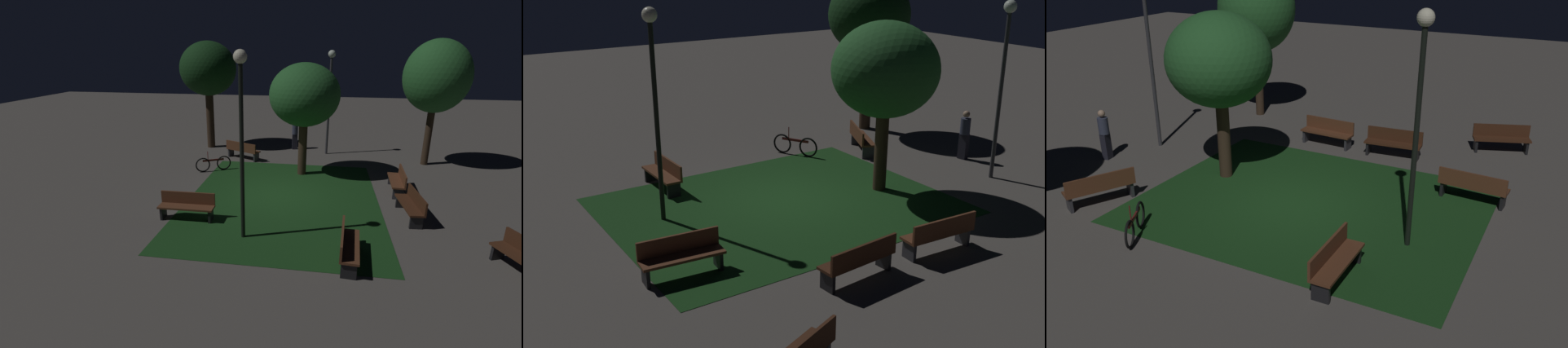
% 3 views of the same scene
% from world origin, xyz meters
% --- Properties ---
extents(ground_plane, '(60.00, 60.00, 0.00)m').
position_xyz_m(ground_plane, '(0.00, 0.00, 0.00)').
color(ground_plane, '#56514C').
extents(grass_lawn, '(8.82, 6.87, 0.01)m').
position_xyz_m(grass_lawn, '(-0.39, -0.28, 0.01)').
color(grass_lawn, '#194219').
rests_on(grass_lawn, ground).
extents(bench_near_trees, '(1.83, 0.62, 0.88)m').
position_xyz_m(bench_near_trees, '(-1.16, -4.58, 0.48)').
color(bench_near_trees, '#422314').
rests_on(bench_near_trees, ground).
extents(bench_corner, '(1.83, 0.59, 0.88)m').
position_xyz_m(bench_corner, '(1.17, -4.58, 0.48)').
color(bench_corner, brown).
rests_on(bench_corner, ground).
extents(bench_back_row, '(1.22, 1.83, 0.88)m').
position_xyz_m(bench_back_row, '(4.54, 2.27, 0.48)').
color(bench_back_row, brown).
rests_on(bench_back_row, ground).
extents(bench_lawn_edge, '(1.85, 1.08, 0.88)m').
position_xyz_m(bench_lawn_edge, '(-4.15, -6.64, 0.48)').
color(bench_lawn_edge, '#422314').
rests_on(bench_lawn_edge, ground).
extents(bench_front_right, '(0.50, 1.80, 0.88)m').
position_xyz_m(bench_front_right, '(-2.41, 2.62, 0.48)').
color(bench_front_right, brown).
rests_on(bench_front_right, ground).
extents(bench_path_side, '(1.83, 0.63, 0.88)m').
position_xyz_m(bench_path_side, '(-4.14, -2.34, 0.48)').
color(bench_path_side, brown).
rests_on(bench_path_side, ground).
extents(tree_left_canopy, '(2.93, 2.93, 4.74)m').
position_xyz_m(tree_left_canopy, '(2.70, -0.80, 3.41)').
color(tree_left_canopy, '#38281C').
rests_on(tree_left_canopy, ground).
extents(tree_near_wall, '(2.89, 2.89, 5.69)m').
position_xyz_m(tree_near_wall, '(5.08, -6.50, 4.05)').
color(tree_near_wall, '#38281C').
rests_on(tree_near_wall, ground).
extents(lamp_post_plaza_west, '(0.36, 0.36, 5.27)m').
position_xyz_m(lamp_post_plaza_west, '(-3.32, 0.58, 3.51)').
color(lamp_post_plaza_west, black).
rests_on(lamp_post_plaza_west, ground).
extents(lamp_post_path_center, '(0.36, 0.36, 5.19)m').
position_xyz_m(lamp_post_path_center, '(6.19, -1.88, 3.46)').
color(lamp_post_path_center, '#333338').
rests_on(lamp_post_path_center, ground).
extents(bicycle, '(0.85, 1.45, 0.93)m').
position_xyz_m(bicycle, '(2.48, 3.17, 0.34)').
color(bicycle, black).
rests_on(bicycle, ground).
extents(pedestrian, '(0.32, 0.32, 1.61)m').
position_xyz_m(pedestrian, '(6.86, -0.17, 0.85)').
color(pedestrian, black).
rests_on(pedestrian, ground).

